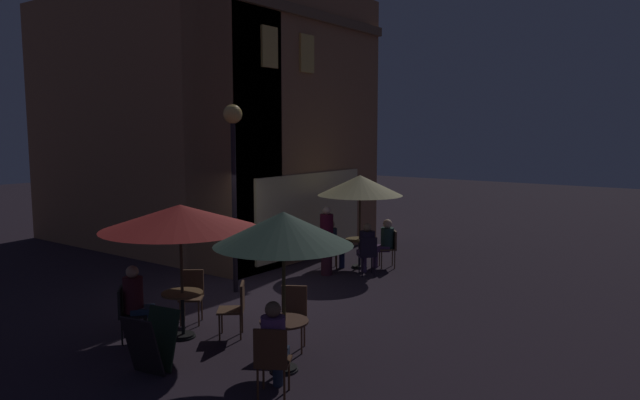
{
  "coord_description": "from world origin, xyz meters",
  "views": [
    {
      "loc": [
        -8.43,
        -8.0,
        3.4
      ],
      "look_at": [
        1.08,
        -1.06,
        1.99
      ],
      "focal_mm": 32.41,
      "sensor_mm": 36.0,
      "label": 1
    }
  ],
  "objects": [
    {
      "name": "cafe_chair_0",
      "position": [
        -3.12,
        -3.37,
        0.56
      ],
      "size": [
        0.58,
        0.58,
        0.95
      ],
      "rotation": [
        0.0,
        0.0,
        0.51
      ],
      "color": "#512D1B",
      "rests_on": "ground"
    },
    {
      "name": "patron_seated_0",
      "position": [
        -2.99,
        -3.29,
        0.71
      ],
      "size": [
        0.52,
        0.46,
        1.25
      ],
      "rotation": [
        0.0,
        0.0,
        0.51
      ],
      "color": "#242F47",
      "rests_on": "ground"
    },
    {
      "name": "cafe_chair_1",
      "position": [
        -1.58,
        -2.49,
        0.59
      ],
      "size": [
        0.55,
        0.55,
        0.98
      ],
      "rotation": [
        0.0,
        0.0,
        -2.62
      ],
      "color": "brown",
      "rests_on": "ground"
    },
    {
      "name": "cafe_table_0",
      "position": [
        -2.35,
        -2.93,
        0.53
      ],
      "size": [
        0.7,
        0.7,
        0.74
      ],
      "color": "black",
      "rests_on": "ground"
    },
    {
      "name": "patron_seated_2",
      "position": [
        3.99,
        -0.95,
        0.7
      ],
      "size": [
        0.49,
        0.52,
        1.22
      ],
      "rotation": [
        0.0,
        0.0,
        2.25
      ],
      "color": "#5B3966",
      "rests_on": "ground"
    },
    {
      "name": "patron_seated_4",
      "position": [
        3.1,
        -0.96,
        0.71
      ],
      "size": [
        0.54,
        0.54,
        1.24
      ],
      "rotation": [
        0.0,
        0.0,
        0.8
      ],
      "color": "#593D6C",
      "rests_on": "ground"
    },
    {
      "name": "ground_plane",
      "position": [
        0.0,
        0.0,
        0.0
      ],
      "size": [
        60.0,
        60.0,
        0.0
      ],
      "primitive_type": "plane",
      "color": "#2A202A"
    },
    {
      "name": "patron_seated_1",
      "position": [
        -2.84,
        -0.24,
        0.7
      ],
      "size": [
        0.5,
        0.49,
        1.25
      ],
      "rotation": [
        0.0,
        0.0,
        -0.73
      ],
      "color": "#20354F",
      "rests_on": "ground"
    },
    {
      "name": "menu_sandwich_board",
      "position": [
        -3.5,
        -1.46,
        0.44
      ],
      "size": [
        0.72,
        0.65,
        0.86
      ],
      "rotation": [
        0.0,
        0.0,
        0.17
      ],
      "color": "black",
      "rests_on": "ground"
    },
    {
      "name": "patio_umbrella_1",
      "position": [
        -2.31,
        -0.72,
        2.01
      ],
      "size": [
        2.55,
        2.55,
        2.22
      ],
      "color": "black",
      "rests_on": "ground"
    },
    {
      "name": "patio_umbrella_0",
      "position": [
        -2.35,
        -2.93,
        2.05
      ],
      "size": [
        1.96,
        1.96,
        2.3
      ],
      "color": "black",
      "rests_on": "ground"
    },
    {
      "name": "cafe_chair_6",
      "position": [
        3.07,
        0.19,
        0.55
      ],
      "size": [
        0.55,
        0.55,
        0.89
      ],
      "rotation": [
        0.0,
        0.0,
        -0.89
      ],
      "color": "#4D2F1C",
      "rests_on": "ground"
    },
    {
      "name": "cafe_building",
      "position": [
        2.65,
        4.13,
        3.63
      ],
      "size": [
        6.27,
        9.11,
        7.27
      ],
      "color": "#A5704C",
      "rests_on": "ground"
    },
    {
      "name": "patron_standing_5",
      "position": [
        2.51,
        -0.21,
        0.83
      ],
      "size": [
        0.32,
        0.32,
        1.64
      ],
      "rotation": [
        0.0,
        0.0,
        1.19
      ],
      "color": "#451B27",
      "rests_on": "ground"
    },
    {
      "name": "cafe_chair_4",
      "position": [
        -2.95,
        -0.14,
        0.53
      ],
      "size": [
        0.62,
        0.62,
        0.89
      ],
      "rotation": [
        0.0,
        0.0,
        -0.73
      ],
      "color": "black",
      "rests_on": "ground"
    },
    {
      "name": "cafe_chair_7",
      "position": [
        3.01,
        -1.05,
        0.57
      ],
      "size": [
        0.54,
        0.54,
        0.93
      ],
      "rotation": [
        0.0,
        0.0,
        0.8
      ],
      "color": "black",
      "rests_on": "ground"
    },
    {
      "name": "cafe_chair_2",
      "position": [
        -1.75,
        -1.41,
        0.54
      ],
      "size": [
        0.6,
        0.6,
        0.91
      ],
      "rotation": [
        0.0,
        0.0,
        2.25
      ],
      "color": "brown",
      "rests_on": "ground"
    },
    {
      "name": "patio_umbrella_2",
      "position": [
        3.58,
        -0.45,
        2.07
      ],
      "size": [
        2.1,
        2.1,
        2.32
      ],
      "color": "black",
      "rests_on": "ground"
    },
    {
      "name": "cafe_chair_5",
      "position": [
        4.08,
        -1.07,
        0.56
      ],
      "size": [
        0.58,
        0.58,
        0.93
      ],
      "rotation": [
        0.0,
        0.0,
        2.25
      ],
      "color": "brown",
      "rests_on": "ground"
    },
    {
      "name": "street_lamp_near_corner",
      "position": [
        0.18,
        0.51,
        3.03
      ],
      "size": [
        0.39,
        0.39,
        3.95
      ],
      "color": "black",
      "rests_on": "ground"
    },
    {
      "name": "patron_seated_3",
      "position": [
        3.15,
        0.08,
        0.7
      ],
      "size": [
        0.51,
        0.53,
        1.22
      ],
      "rotation": [
        0.0,
        0.0,
        -0.89
      ],
      "color": "#1E274C",
      "rests_on": "ground"
    },
    {
      "name": "cafe_table_1",
      "position": [
        -2.31,
        -0.72,
        0.54
      ],
      "size": [
        0.68,
        0.68,
        0.77
      ],
      "color": "black",
      "rests_on": "ground"
    },
    {
      "name": "cafe_table_2",
      "position": [
        3.58,
        -0.45,
        0.52
      ],
      "size": [
        0.71,
        0.71,
        0.73
      ],
      "color": "black",
      "rests_on": "ground"
    },
    {
      "name": "cafe_chair_3",
      "position": [
        -1.67,
        -0.23,
        0.55
      ],
      "size": [
        0.56,
        0.56,
        0.93
      ],
      "rotation": [
        0.0,
        0.0,
        -2.48
      ],
      "color": "brown",
      "rests_on": "ground"
    }
  ]
}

